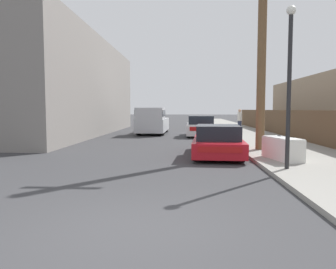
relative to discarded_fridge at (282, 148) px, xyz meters
name	(u,v)px	position (x,y,z in m)	size (l,w,h in m)	color
ground_plane	(127,233)	(-4.13, -6.48, -0.49)	(220.00, 220.00, 0.00)	#38383A
sidewalk_curb	(237,130)	(1.17, 17.02, -0.43)	(4.20, 63.00, 0.12)	gray
discarded_fridge	(282,148)	(0.00, 0.00, 0.00)	(1.01, 1.85, 0.77)	white
parked_sports_car_red	(218,142)	(-2.00, 1.65, 0.06)	(2.15, 4.73, 1.21)	red
car_parked_mid	(201,127)	(-2.21, 10.93, 0.15)	(1.96, 4.09, 1.38)	silver
pickup_truck	(152,121)	(-5.65, 12.61, 0.46)	(2.11, 5.36, 1.92)	silver
utility_pole	(262,33)	(-0.11, 2.81, 4.45)	(1.80, 0.36, 9.49)	brown
street_lamp	(289,75)	(-0.37, -1.73, 2.27)	(0.26, 0.26, 4.54)	#232326
wooden_fence	(287,123)	(3.12, 9.63, 0.45)	(0.08, 32.28, 1.64)	brown
building_left_block	(59,88)	(-12.49, 12.57, 2.89)	(7.00, 21.02, 6.77)	gray
pedestrian	(240,120)	(0.88, 13.94, 0.50)	(0.34, 0.34, 1.71)	#282D42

